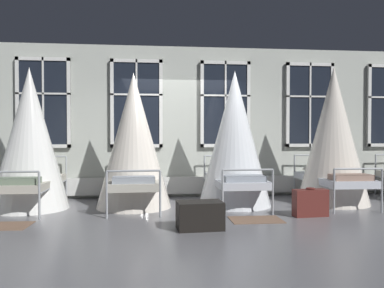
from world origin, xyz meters
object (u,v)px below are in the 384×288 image
Objects in this scene: travel_trunk at (200,215)px; cot_second at (30,141)px; cot_fourth at (235,141)px; cot_fifth at (333,138)px; cot_third at (134,143)px; suitcase_dark at (310,203)px.

cot_second is at bearing 146.18° from travel_trunk.
cot_second is 3.96× the size of travel_trunk.
cot_fifth reaches higher than cot_fourth.
cot_third is at bearing 117.79° from travel_trunk.
cot_fifth is at bearing -91.03° from cot_fourth.
cot_fourth is at bearing 126.36° from suitcase_dark.
cot_fifth reaches higher than cot_third.
cot_fifth is 3.53m from travel_trunk.
cot_fourth is at bearing -92.10° from cot_third.
suitcase_dark is at bearing -113.70° from cot_third.
travel_trunk is (0.98, -1.85, -0.99)m from cot_third.
cot_second is at bearing 90.52° from cot_fifth.
cot_fifth is 4.11× the size of travel_trunk.
cot_fifth is 1.81m from suitcase_dark.
cot_third is 1.88m from cot_fourth.
travel_trunk is at bearing -165.03° from suitcase_dark.
cot_fourth is 0.96× the size of cot_fifth.
cot_fourth is (3.72, -0.06, -0.00)m from cot_second.
travel_trunk is (2.82, -1.89, -1.03)m from cot_second.
cot_fourth reaches higher than travel_trunk.
suitcase_dark is at bearing -103.31° from cot_second.
travel_trunk is at bearing -122.71° from cot_second.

